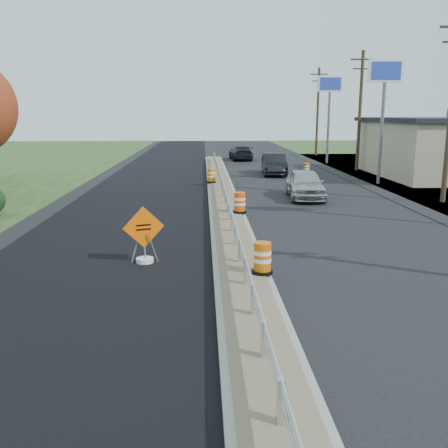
{
  "coord_description": "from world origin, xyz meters",
  "views": [
    {
      "loc": [
        -1.07,
        -16.33,
        4.57
      ],
      "look_at": [
        -0.41,
        -0.72,
        1.1
      ],
      "focal_mm": 40.0,
      "sensor_mm": 36.0,
      "label": 1
    }
  ],
  "objects_px": {
    "barrel_median_mid": "(240,203)",
    "caution_sign": "(144,249)",
    "car_dark_mid": "(274,164)",
    "barrel_median_near": "(262,258)",
    "barrel_median_far": "(211,176)",
    "car_dark_far": "(241,153)",
    "barrel_shoulder_mid": "(306,168)",
    "car_silver": "(305,184)"
  },
  "relations": [
    {
      "from": "barrel_median_near",
      "to": "car_dark_far",
      "type": "distance_m",
      "value": 37.24
    },
    {
      "from": "barrel_median_mid",
      "to": "barrel_median_far",
      "type": "xyz_separation_m",
      "value": [
        -1.1,
        10.02,
        0.0
      ]
    },
    {
      "from": "barrel_median_near",
      "to": "car_dark_far",
      "type": "relative_size",
      "value": 0.17
    },
    {
      "from": "car_dark_mid",
      "to": "car_dark_far",
      "type": "bearing_deg",
      "value": 100.79
    },
    {
      "from": "barrel_median_far",
      "to": "barrel_shoulder_mid",
      "type": "height_order",
      "value": "barrel_median_far"
    },
    {
      "from": "car_dark_far",
      "to": "barrel_shoulder_mid",
      "type": "bearing_deg",
      "value": 106.86
    },
    {
      "from": "barrel_median_near",
      "to": "barrel_median_mid",
      "type": "bearing_deg",
      "value": 90.0
    },
    {
      "from": "barrel_median_near",
      "to": "car_silver",
      "type": "bearing_deg",
      "value": 73.9
    },
    {
      "from": "barrel_median_near",
      "to": "barrel_median_far",
      "type": "bearing_deg",
      "value": 93.37
    },
    {
      "from": "barrel_median_far",
      "to": "barrel_shoulder_mid",
      "type": "xyz_separation_m",
      "value": [
        7.55,
        6.72,
        -0.28
      ]
    },
    {
      "from": "barrel_median_mid",
      "to": "barrel_shoulder_mid",
      "type": "distance_m",
      "value": 17.94
    },
    {
      "from": "barrel_median_near",
      "to": "barrel_shoulder_mid",
      "type": "relative_size",
      "value": 1.07
    },
    {
      "from": "barrel_shoulder_mid",
      "to": "car_dark_mid",
      "type": "height_order",
      "value": "car_dark_mid"
    },
    {
      "from": "caution_sign",
      "to": "barrel_median_far",
      "type": "bearing_deg",
      "value": 62.11
    },
    {
      "from": "barrel_median_far",
      "to": "caution_sign",
      "type": "bearing_deg",
      "value": -98.02
    },
    {
      "from": "barrel_median_mid",
      "to": "barrel_median_far",
      "type": "height_order",
      "value": "barrel_median_far"
    },
    {
      "from": "caution_sign",
      "to": "barrel_median_mid",
      "type": "relative_size",
      "value": 1.96
    },
    {
      "from": "caution_sign",
      "to": "car_dark_mid",
      "type": "bearing_deg",
      "value": 52.47
    },
    {
      "from": "car_silver",
      "to": "car_dark_far",
      "type": "bearing_deg",
      "value": 98.01
    },
    {
      "from": "caution_sign",
      "to": "car_silver",
      "type": "height_order",
      "value": "caution_sign"
    },
    {
      "from": "car_silver",
      "to": "barrel_median_near",
      "type": "bearing_deg",
      "value": -102.43
    },
    {
      "from": "barrel_median_far",
      "to": "car_dark_far",
      "type": "relative_size",
      "value": 0.18
    },
    {
      "from": "barrel_median_far",
      "to": "car_dark_mid",
      "type": "distance_m",
      "value": 7.74
    },
    {
      "from": "car_silver",
      "to": "caution_sign",
      "type": "bearing_deg",
      "value": -118.4
    },
    {
      "from": "barrel_median_mid",
      "to": "barrel_shoulder_mid",
      "type": "bearing_deg",
      "value": 68.92
    },
    {
      "from": "barrel_median_near",
      "to": "barrel_median_mid",
      "type": "relative_size",
      "value": 0.96
    },
    {
      "from": "barrel_median_mid",
      "to": "car_dark_far",
      "type": "xyz_separation_m",
      "value": [
        2.19,
        28.51,
        0.06
      ]
    },
    {
      "from": "barrel_median_mid",
      "to": "car_dark_mid",
      "type": "distance_m",
      "value": 16.46
    },
    {
      "from": "caution_sign",
      "to": "car_dark_mid",
      "type": "height_order",
      "value": "caution_sign"
    },
    {
      "from": "caution_sign",
      "to": "car_dark_mid",
      "type": "distance_m",
      "value": 23.94
    },
    {
      "from": "barrel_shoulder_mid",
      "to": "barrel_median_far",
      "type": "bearing_deg",
      "value": -138.33
    },
    {
      "from": "caution_sign",
      "to": "barrel_median_far",
      "type": "height_order",
      "value": "caution_sign"
    },
    {
      "from": "barrel_median_far",
      "to": "car_dark_far",
      "type": "bearing_deg",
      "value": 79.92
    },
    {
      "from": "barrel_median_far",
      "to": "barrel_shoulder_mid",
      "type": "bearing_deg",
      "value": 41.67
    },
    {
      "from": "barrel_median_far",
      "to": "car_silver",
      "type": "height_order",
      "value": "car_silver"
    },
    {
      "from": "car_silver",
      "to": "car_dark_far",
      "type": "relative_size",
      "value": 0.93
    },
    {
      "from": "barrel_median_far",
      "to": "car_dark_far",
      "type": "distance_m",
      "value": 18.78
    },
    {
      "from": "barrel_median_far",
      "to": "car_dark_far",
      "type": "xyz_separation_m",
      "value": [
        3.29,
        18.49,
        0.05
      ]
    },
    {
      "from": "barrel_median_near",
      "to": "car_dark_mid",
      "type": "xyz_separation_m",
      "value": [
        3.79,
        24.68,
        0.15
      ]
    },
    {
      "from": "caution_sign",
      "to": "barrel_median_far",
      "type": "distance_m",
      "value": 16.98
    },
    {
      "from": "barrel_median_near",
      "to": "barrel_median_far",
      "type": "height_order",
      "value": "barrel_median_far"
    },
    {
      "from": "barrel_median_mid",
      "to": "caution_sign",
      "type": "bearing_deg",
      "value": -117.05
    }
  ]
}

